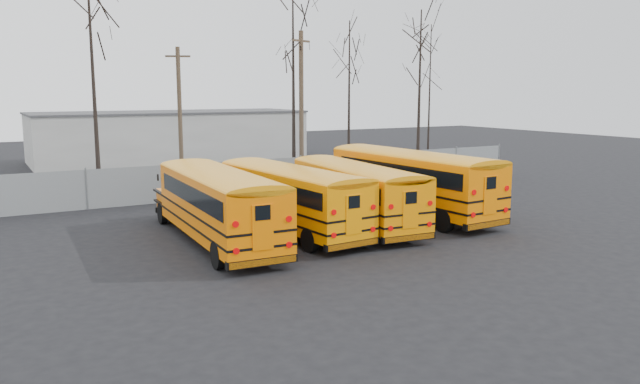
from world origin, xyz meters
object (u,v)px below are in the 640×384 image
bus_b (289,193)px  bus_c (354,189)px  utility_pole_left (180,115)px  utility_pole_right (301,104)px  bus_d (409,177)px  bus_a (217,200)px

bus_b → bus_c: (3.06, -0.23, -0.02)m
utility_pole_left → utility_pole_right: (7.88, -1.12, 0.63)m
bus_b → utility_pole_left: (0.09, 15.10, 2.70)m
bus_c → utility_pole_right: utility_pole_right is taller
bus_d → bus_a: bearing=-178.7°
bus_c → utility_pole_left: size_ratio=1.20×
bus_c → bus_d: 3.58m
bus_c → utility_pole_left: bearing=105.2°
bus_b → bus_c: bus_b is taller
utility_pole_left → bus_c: bearing=-57.4°
utility_pole_right → bus_d: bearing=-119.8°
bus_b → utility_pole_left: utility_pole_left is taller
bus_b → bus_d: bus_d is taller
bus_b → utility_pole_left: bearing=85.5°
bus_a → utility_pole_left: utility_pole_left is taller
bus_a → bus_c: bus_a is taller
bus_a → bus_d: (9.82, 0.84, 0.11)m
bus_c → bus_d: bearing=15.3°
bus_a → utility_pole_right: 18.52m
bus_d → bus_b: bearing=-179.7°
bus_d → utility_pole_right: (1.40, 13.53, 3.14)m
utility_pole_left → bus_b: bearing=-68.7°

